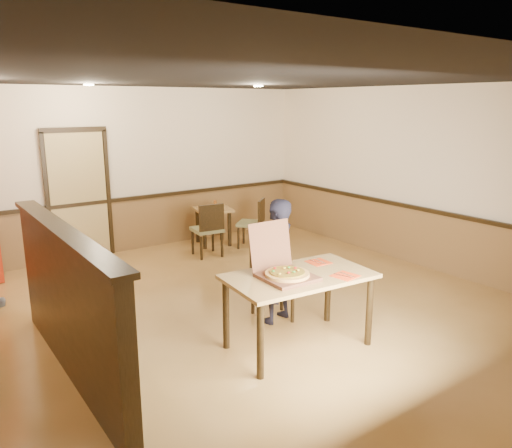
{
  "coord_description": "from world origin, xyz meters",
  "views": [
    {
      "loc": [
        -3.09,
        -4.73,
        2.53
      ],
      "look_at": [
        0.29,
        0.0,
        1.12
      ],
      "focal_mm": 35.0,
      "sensor_mm": 36.0,
      "label": 1
    }
  ],
  "objects_px": {
    "diner_chair": "(271,276)",
    "pizza_box": "(284,271)",
    "side_table": "(213,217)",
    "main_table": "(299,285)",
    "condiment": "(215,204)",
    "diner": "(276,261)",
    "side_chair_left": "(208,228)",
    "side_chair_right": "(254,221)"
  },
  "relations": [
    {
      "from": "diner_chair",
      "to": "pizza_box",
      "type": "xyz_separation_m",
      "value": [
        -0.42,
        -0.77,
        0.37
      ]
    },
    {
      "from": "diner_chair",
      "to": "side_table",
      "type": "height_order",
      "value": "diner_chair"
    },
    {
      "from": "main_table",
      "to": "condiment",
      "type": "distance_m",
      "value": 4.17
    },
    {
      "from": "diner",
      "to": "condiment",
      "type": "height_order",
      "value": "diner"
    },
    {
      "from": "diner_chair",
      "to": "side_chair_left",
      "type": "relative_size",
      "value": 1.0
    },
    {
      "from": "side_chair_right",
      "to": "pizza_box",
      "type": "xyz_separation_m",
      "value": [
        -1.98,
        -3.32,
        0.4
      ]
    },
    {
      "from": "diner_chair",
      "to": "side_chair_right",
      "type": "distance_m",
      "value": 2.99
    },
    {
      "from": "side_table",
      "to": "side_chair_left",
      "type": "bearing_deg",
      "value": -126.54
    },
    {
      "from": "main_table",
      "to": "side_chair_right",
      "type": "xyz_separation_m",
      "value": [
        1.8,
        3.34,
        -0.22
      ]
    },
    {
      "from": "condiment",
      "to": "diner",
      "type": "bearing_deg",
      "value": -109.19
    },
    {
      "from": "side_table",
      "to": "pizza_box",
      "type": "xyz_separation_m",
      "value": [
        -1.49,
        -3.92,
        0.37
      ]
    },
    {
      "from": "main_table",
      "to": "diner_chair",
      "type": "height_order",
      "value": "diner_chair"
    },
    {
      "from": "main_table",
      "to": "side_table",
      "type": "xyz_separation_m",
      "value": [
        1.31,
        3.94,
        -0.19
      ]
    },
    {
      "from": "side_chair_right",
      "to": "diner",
      "type": "xyz_separation_m",
      "value": [
        -1.59,
        -2.69,
        0.26
      ]
    },
    {
      "from": "side_chair_left",
      "to": "side_chair_right",
      "type": "distance_m",
      "value": 0.95
    },
    {
      "from": "diner_chair",
      "to": "side_chair_left",
      "type": "bearing_deg",
      "value": 94.98
    },
    {
      "from": "side_chair_right",
      "to": "side_table",
      "type": "height_order",
      "value": "side_chair_right"
    },
    {
      "from": "side_chair_right",
      "to": "diner",
      "type": "height_order",
      "value": "diner"
    },
    {
      "from": "pizza_box",
      "to": "condiment",
      "type": "bearing_deg",
      "value": 70.16
    },
    {
      "from": "side_chair_left",
      "to": "condiment",
      "type": "height_order",
      "value": "side_chair_left"
    },
    {
      "from": "diner_chair",
      "to": "pizza_box",
      "type": "height_order",
      "value": "pizza_box"
    },
    {
      "from": "main_table",
      "to": "pizza_box",
      "type": "bearing_deg",
      "value": 178.54
    },
    {
      "from": "side_chair_right",
      "to": "pizza_box",
      "type": "relative_size",
      "value": 1.45
    },
    {
      "from": "side_chair_left",
      "to": "diner_chair",
      "type": "bearing_deg",
      "value": 83.15
    },
    {
      "from": "pizza_box",
      "to": "condiment",
      "type": "relative_size",
      "value": 4.35
    },
    {
      "from": "side_table",
      "to": "diner",
      "type": "height_order",
      "value": "diner"
    },
    {
      "from": "side_chair_right",
      "to": "condiment",
      "type": "height_order",
      "value": "side_chair_right"
    },
    {
      "from": "diner_chair",
      "to": "side_chair_right",
      "type": "bearing_deg",
      "value": 77.04
    },
    {
      "from": "diner_chair",
      "to": "diner",
      "type": "distance_m",
      "value": 0.28
    },
    {
      "from": "diner_chair",
      "to": "main_table",
      "type": "bearing_deg",
      "value": -88.17
    },
    {
      "from": "pizza_box",
      "to": "side_chair_left",
      "type": "bearing_deg",
      "value": 74.25
    },
    {
      "from": "main_table",
      "to": "diner_chair",
      "type": "relative_size",
      "value": 1.71
    },
    {
      "from": "side_chair_left",
      "to": "side_table",
      "type": "height_order",
      "value": "side_chair_left"
    },
    {
      "from": "diner_chair",
      "to": "condiment",
      "type": "relative_size",
      "value": 6.62
    },
    {
      "from": "side_table",
      "to": "condiment",
      "type": "height_order",
      "value": "condiment"
    },
    {
      "from": "condiment",
      "to": "side_chair_left",
      "type": "bearing_deg",
      "value": -129.41
    },
    {
      "from": "condiment",
      "to": "side_chair_right",
      "type": "bearing_deg",
      "value": -53.29
    },
    {
      "from": "side_chair_left",
      "to": "side_table",
      "type": "xyz_separation_m",
      "value": [
        0.46,
        0.62,
        0.0
      ]
    },
    {
      "from": "condiment",
      "to": "pizza_box",
      "type": "bearing_deg",
      "value": -111.41
    },
    {
      "from": "diner",
      "to": "condiment",
      "type": "relative_size",
      "value": 10.61
    },
    {
      "from": "diner_chair",
      "to": "diner",
      "type": "height_order",
      "value": "diner"
    },
    {
      "from": "main_table",
      "to": "diner",
      "type": "distance_m",
      "value": 0.69
    }
  ]
}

